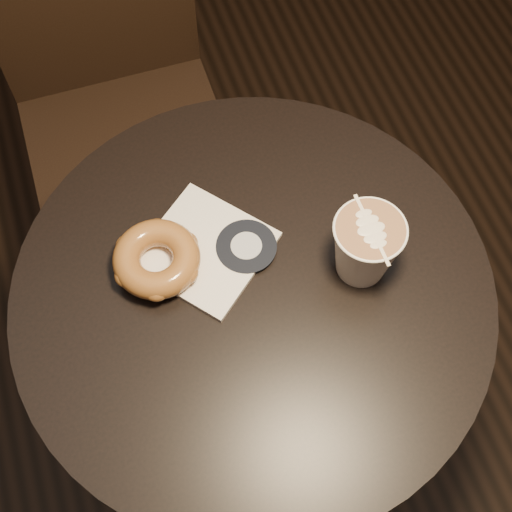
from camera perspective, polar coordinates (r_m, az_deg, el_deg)
The scene contains 5 objects.
cafe_table at distance 1.21m, azimuth -0.21°, elevation -6.52°, with size 0.70×0.70×0.75m.
chair at distance 1.51m, azimuth -11.63°, elevation 14.05°, with size 0.41×0.41×1.03m.
pastry_bag at distance 1.05m, azimuth -4.10°, elevation 0.52°, with size 0.17×0.17×0.01m, color white.
doughnut at distance 1.02m, azimuth -7.96°, elevation -0.23°, with size 0.13×0.13×0.04m, color brown.
latte_cup at distance 1.00m, azimuth 8.72°, elevation 0.62°, with size 0.10×0.10×0.11m, color white, non-canonical shape.
Camera 1 is at (-0.13, -0.41, 1.68)m, focal length 50.00 mm.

